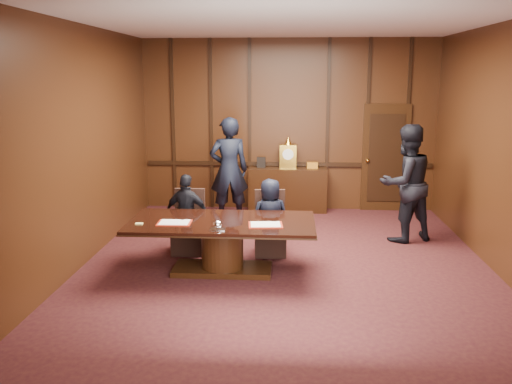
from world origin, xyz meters
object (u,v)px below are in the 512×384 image
at_px(sideboard, 288,188).
at_px(signatory_left, 187,214).
at_px(conference_table, 222,238).
at_px(signatory_right, 270,217).
at_px(witness_right, 406,183).
at_px(witness_left, 229,170).

relative_size(sideboard, signatory_left, 1.26).
bearing_deg(signatory_left, conference_table, 140.47).
relative_size(signatory_right, witness_right, 0.61).
relative_size(conference_table, witness_right, 1.32).
relative_size(sideboard, conference_table, 0.61).
bearing_deg(sideboard, witness_left, -141.08).
bearing_deg(signatory_left, witness_left, -91.29).
bearing_deg(signatory_left, sideboard, -107.16).
height_order(sideboard, signatory_left, sideboard).
relative_size(sideboard, signatory_right, 1.32).
distance_m(sideboard, witness_right, 2.81).
bearing_deg(signatory_left, witness_right, -153.95).
bearing_deg(signatory_right, witness_left, -84.92).
bearing_deg(signatory_right, conference_table, 32.23).
xyz_separation_m(sideboard, signatory_right, (-0.25, -2.85, 0.12)).
relative_size(signatory_left, witness_right, 0.64).
height_order(sideboard, conference_table, sideboard).
distance_m(signatory_left, signatory_right, 1.30).
xyz_separation_m(conference_table, witness_left, (-0.21, 2.76, 0.49)).
xyz_separation_m(sideboard, witness_right, (1.99, -1.93, 0.50)).
bearing_deg(conference_table, signatory_right, 50.91).
bearing_deg(witness_right, signatory_left, -9.69).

